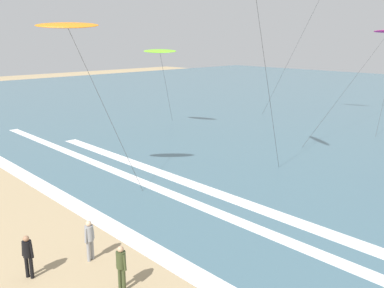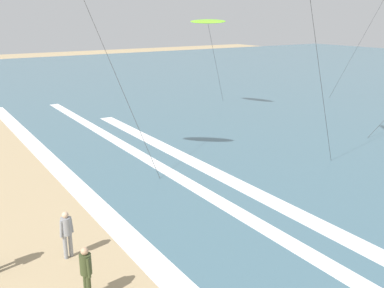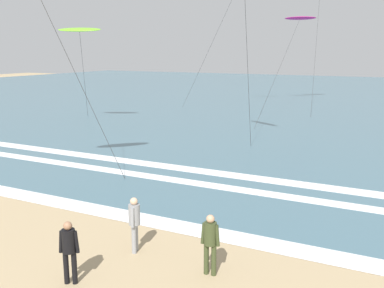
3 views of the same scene
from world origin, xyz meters
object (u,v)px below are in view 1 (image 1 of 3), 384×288
(surfer_left_far, at_px, (89,237))
(kite_orange_distant_high, at_px, (67,26))
(surfer_foreground_main, at_px, (28,253))
(surfer_background_far, at_px, (121,264))
(kite_lime_mid_center, at_px, (160,51))

(surfer_left_far, relative_size, kite_orange_distant_high, 0.18)
(surfer_left_far, distance_m, surfer_foreground_main, 2.20)
(surfer_left_far, bearing_deg, kite_orange_distant_high, 154.62)
(surfer_foreground_main, relative_size, kite_orange_distant_high, 0.18)
(kite_orange_distant_high, bearing_deg, surfer_left_far, -25.38)
(surfer_background_far, relative_size, kite_lime_mid_center, 0.22)
(surfer_left_far, distance_m, kite_lime_mid_center, 23.52)
(kite_lime_mid_center, distance_m, kite_orange_distant_high, 15.83)
(kite_orange_distant_high, bearing_deg, surfer_foreground_main, -39.81)
(surfer_left_far, relative_size, surfer_foreground_main, 1.00)
(surfer_background_far, height_order, kite_orange_distant_high, kite_orange_distant_high)
(surfer_foreground_main, bearing_deg, surfer_left_far, 79.15)
(surfer_left_far, height_order, kite_lime_mid_center, kite_lime_mid_center)
(kite_lime_mid_center, bearing_deg, surfer_foreground_main, -50.37)
(surfer_foreground_main, bearing_deg, surfer_background_far, 34.27)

